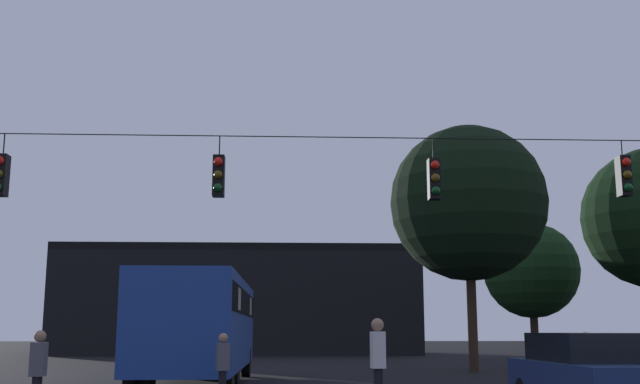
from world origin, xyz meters
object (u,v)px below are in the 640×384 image
Objects in this scene: tree_behind_building at (468,203)px; pedestrian_crossing_center at (378,361)px; pedestrian_trailing at (587,362)px; tree_left_silhouette at (531,271)px; car_near_right at (592,373)px; pedestrian_crossing_right at (223,366)px; pedestrian_near_bus at (38,370)px; city_bus at (202,320)px.

pedestrian_crossing_center is at bearing -110.05° from tree_behind_building.
tree_left_silhouette is (6.77, 23.99, 3.97)m from pedestrian_trailing.
car_near_right is at bearing -3.30° from pedestrian_crossing_center.
pedestrian_crossing_right is at bearing 161.67° from car_near_right.
car_near_right is at bearing -106.34° from tree_left_silhouette.
car_near_right is 3.89m from pedestrian_crossing_center.
tree_behind_building is at bearing 83.93° from car_near_right.
tree_behind_building is (1.63, 15.32, 5.76)m from car_near_right.
tree_behind_building is at bearing 69.95° from pedestrian_crossing_center.
tree_behind_building is at bearing 53.18° from pedestrian_near_bus.
pedestrian_crossing_center is at bearing -149.65° from pedestrian_trailing.
tree_behind_building is (-6.35, -11.88, 1.73)m from tree_left_silhouette.
city_bus is 9.03m from pedestrian_near_bus.
tree_behind_building reaches higher than pedestrian_near_bus.
tree_left_silhouette reaches higher than pedestrian_crossing_center.
pedestrian_crossing_center is 3.65m from pedestrian_crossing_right.
pedestrian_crossing_center is at bearing -34.41° from pedestrian_crossing_right.
pedestrian_crossing_center reaches higher than car_near_right.
city_bus is 1.14× the size of tree_behind_building.
car_near_right is 2.89× the size of pedestrian_crossing_right.
pedestrian_crossing_right is at bearing -173.50° from pedestrian_trailing.
city_bus is at bearing -145.58° from tree_behind_building.
pedestrian_crossing_right is 0.96× the size of pedestrian_near_bus.
pedestrian_trailing is (5.09, 2.98, -0.16)m from pedestrian_crossing_center.
city_bus is 6.16× the size of pedestrian_crossing_center.
pedestrian_crossing_center reaches higher than pedestrian_crossing_right.
tree_left_silhouette is at bearing 61.88° from tree_behind_building.
pedestrian_crossing_right is (-3.00, 2.06, -0.18)m from pedestrian_crossing_center.
city_bus reaches higher than pedestrian_near_bus.
pedestrian_crossing_center is at bearing 176.70° from car_near_right.
tree_left_silhouette reaches higher than pedestrian_crossing_right.
tree_left_silhouette is at bearing 49.11° from city_bus.
car_near_right reaches higher than pedestrian_crossing_right.
car_near_right is 2.44× the size of pedestrian_crossing_center.
pedestrian_crossing_center is 0.18× the size of tree_behind_building.
pedestrian_crossing_right is (-6.88, 2.28, 0.04)m from car_near_right.
pedestrian_near_bus is 0.21× the size of tree_left_silhouette.
tree_left_silhouette is (14.86, 24.91, 3.99)m from pedestrian_crossing_right.
pedestrian_trailing is at bearing -30.61° from city_bus.
pedestrian_crossing_center is at bearing -63.74° from city_bus.
city_bus is 2.52× the size of car_near_right.
pedestrian_near_bus is 32.87m from tree_left_silhouette.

